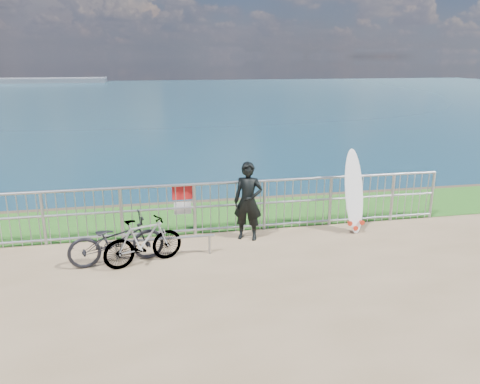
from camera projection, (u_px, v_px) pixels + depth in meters
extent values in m
plane|color=#1E5617|center=(212.00, 216.00, 11.07)|extent=(120.00, 120.00, 0.00)
cube|color=brown|center=(207.00, 288.00, 12.90)|extent=(120.00, 0.30, 5.00)
plane|color=#1B3F52|center=(153.00, 101.00, 94.71)|extent=(260.00, 260.00, 0.00)
cylinder|color=#989AA0|center=(218.00, 183.00, 9.73)|extent=(10.00, 0.06, 0.06)
cylinder|color=#989AA0|center=(218.00, 206.00, 9.87)|extent=(10.00, 0.05, 0.05)
cylinder|color=#989AA0|center=(219.00, 228.00, 10.01)|extent=(10.00, 0.05, 0.05)
cylinder|color=#989AA0|center=(43.00, 219.00, 9.23)|extent=(0.06, 0.06, 1.10)
cylinder|color=#989AA0|center=(121.00, 214.00, 9.51)|extent=(0.06, 0.06, 1.10)
cylinder|color=#989AA0|center=(195.00, 210.00, 9.79)|extent=(0.06, 0.06, 1.10)
cylinder|color=#989AA0|center=(264.00, 205.00, 10.07)|extent=(0.06, 0.06, 1.10)
cylinder|color=#989AA0|center=(330.00, 201.00, 10.35)|extent=(0.06, 0.06, 1.10)
cylinder|color=#989AA0|center=(392.00, 198.00, 10.63)|extent=(0.06, 0.06, 1.10)
cylinder|color=#989AA0|center=(432.00, 195.00, 10.81)|extent=(0.06, 0.06, 1.10)
cube|color=red|center=(182.00, 193.00, 9.70)|extent=(0.42, 0.02, 0.30)
cube|color=white|center=(182.00, 193.00, 9.69)|extent=(0.38, 0.01, 0.08)
cube|color=white|center=(183.00, 208.00, 9.79)|extent=(0.36, 0.02, 0.26)
imported|color=black|center=(248.00, 201.00, 9.49)|extent=(0.69, 0.58, 1.62)
ellipsoid|color=white|center=(354.00, 191.00, 9.88)|extent=(0.56, 0.52, 1.80)
cone|color=red|center=(348.00, 222.00, 9.92)|extent=(0.11, 0.20, 0.11)
cone|color=red|center=(360.00, 221.00, 9.97)|extent=(0.11, 0.20, 0.11)
cone|color=red|center=(354.00, 227.00, 9.98)|extent=(0.11, 0.20, 0.11)
imported|color=black|center=(116.00, 240.00, 8.44)|extent=(1.79, 0.89, 0.90)
imported|color=black|center=(143.00, 241.00, 8.40)|extent=(1.52, 0.88, 0.88)
cylinder|color=#989AA0|center=(163.00, 239.00, 8.70)|extent=(1.92, 0.05, 0.05)
cylinder|color=#989AA0|center=(117.00, 252.00, 8.59)|extent=(0.04, 0.04, 0.37)
cylinder|color=#989AA0|center=(209.00, 245.00, 8.91)|extent=(0.04, 0.04, 0.37)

